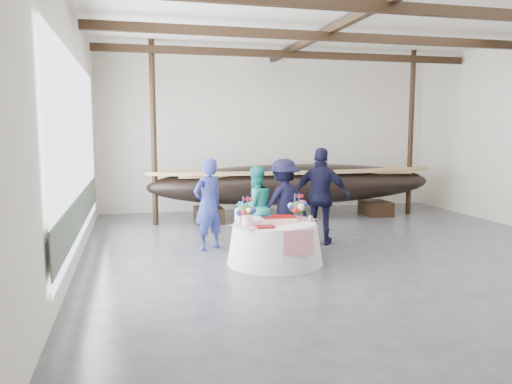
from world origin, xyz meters
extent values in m
cube|color=#3D3D42|center=(0.00, 0.00, 0.00)|extent=(10.00, 12.00, 0.01)
cube|color=silver|center=(0.00, 6.00, 2.25)|extent=(10.00, 0.02, 4.50)
cube|color=silver|center=(-5.00, 0.00, 2.25)|extent=(0.02, 12.00, 4.50)
cube|color=white|center=(0.00, 0.00, 4.50)|extent=(10.00, 12.00, 0.01)
cube|color=black|center=(0.00, -1.00, 4.25)|extent=(9.80, 0.12, 0.18)
cube|color=black|center=(0.00, 1.50, 4.25)|extent=(9.80, 0.12, 0.18)
cube|color=black|center=(0.00, 4.00, 4.25)|extent=(9.80, 0.12, 0.18)
cube|color=black|center=(0.00, 0.00, 4.38)|extent=(0.15, 11.76, 0.15)
cylinder|color=black|center=(-3.50, 4.10, 2.25)|extent=(0.14, 0.14, 4.50)
cylinder|color=black|center=(3.50, 4.10, 2.25)|extent=(0.14, 0.14, 4.50)
cube|color=silver|center=(-4.95, 1.00, 2.00)|extent=(0.02, 7.00, 3.20)
cube|color=#596654|center=(-4.94, 1.00, 0.90)|extent=(0.02, 7.00, 0.60)
cube|color=black|center=(-2.17, 4.10, 0.19)|extent=(0.68, 0.88, 0.39)
cube|color=black|center=(2.50, 4.10, 0.19)|extent=(0.68, 0.88, 0.39)
ellipsoid|color=black|center=(0.17, 4.10, 0.92)|extent=(7.78, 1.56, 1.07)
cube|color=#9E7A4C|center=(0.17, 4.10, 1.22)|extent=(6.22, 1.02, 0.06)
cone|color=silver|center=(-1.61, -0.08, 0.35)|extent=(1.69, 1.69, 0.70)
cylinder|color=silver|center=(-1.61, -0.08, 0.71)|extent=(1.43, 1.43, 0.04)
cube|color=red|center=(-1.61, -0.08, 0.73)|extent=(1.65, 1.14, 0.01)
cube|color=white|center=(-1.52, 0.04, 0.76)|extent=(0.60, 0.40, 0.07)
cylinder|color=white|center=(-2.15, -0.23, 0.81)|extent=(0.18, 0.18, 0.16)
cylinder|color=white|center=(-2.18, 0.24, 0.83)|extent=(0.18, 0.18, 0.21)
cube|color=maroon|center=(-1.91, -0.50, 0.74)|extent=(0.30, 0.24, 0.03)
cone|color=silver|center=(-0.99, -0.20, 0.79)|extent=(0.09, 0.09, 0.12)
imported|color=navy|center=(-2.60, 1.21, 0.90)|extent=(0.78, 0.70, 1.80)
imported|color=teal|center=(-1.67, 1.13, 0.82)|extent=(0.91, 0.78, 1.64)
imported|color=black|center=(-1.07, 1.18, 0.89)|extent=(1.28, 0.96, 1.77)
imported|color=black|center=(-0.29, 1.10, 1.00)|extent=(1.24, 1.04, 1.99)
camera|label=1|loc=(-4.00, -8.38, 2.33)|focal=35.00mm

